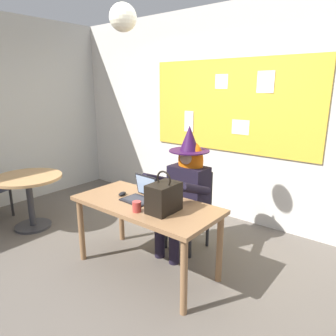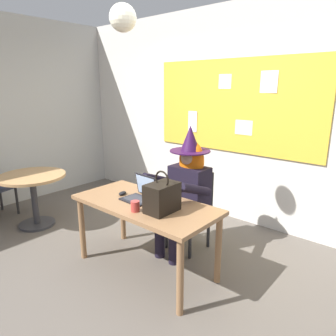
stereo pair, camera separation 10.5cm
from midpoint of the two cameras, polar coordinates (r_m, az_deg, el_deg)
ground_plane at (r=3.37m, az=-3.52°, el=-17.52°), size 24.00×24.00×0.00m
wall_back_bulletin at (r=4.26m, az=12.78°, el=9.39°), size 5.74×1.93×2.82m
wall_side_window at (r=5.28m, az=-27.31°, el=9.01°), size 0.12×11.48×2.82m
desk_main at (r=3.03m, az=-3.27°, el=-7.97°), size 1.45×0.70×0.72m
chair_at_desk at (r=3.55m, az=5.37°, el=-6.83°), size 0.43×0.43×0.89m
person_costumed at (r=3.37m, az=4.24°, el=-2.94°), size 0.60×0.68×1.41m
laptop at (r=3.06m, az=-4.08°, el=-4.83°), size 0.31×0.28×0.23m
computer_mouse at (r=3.21m, az=-7.47°, el=-4.64°), size 0.08×0.12×0.03m
handbag at (r=2.74m, az=0.00°, el=-5.42°), size 0.20×0.30×0.38m
coffee_mug at (r=2.78m, az=-5.00°, el=-7.04°), size 0.08×0.08×0.09m
side_table_round at (r=4.37m, az=-23.00°, el=-3.41°), size 0.84×0.84×0.70m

